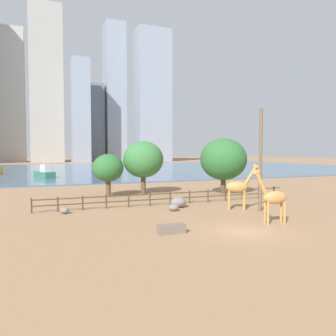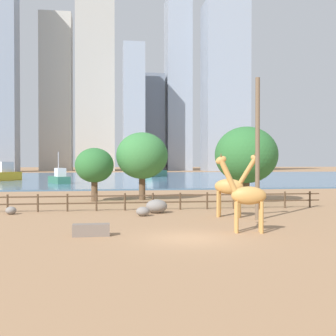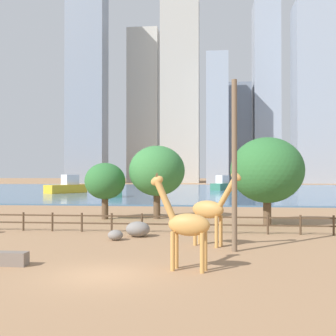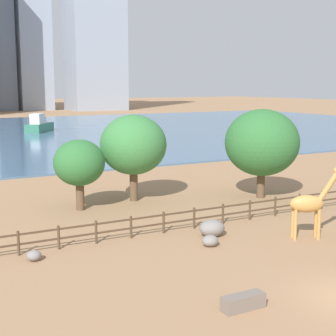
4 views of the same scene
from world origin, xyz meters
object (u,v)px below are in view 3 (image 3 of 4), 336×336
at_px(giraffe_companion, 211,209).
at_px(tree_right_tall, 157,171).
at_px(tree_left_large, 267,170).
at_px(boat_ferry, 67,187).
at_px(tree_center_broad, 105,181).
at_px(feeding_trough, 7,259).
at_px(giraffe_tall, 185,224).
at_px(boulder_by_pole, 115,235).
at_px(boulder_near_fence, 138,229).
at_px(utility_pole, 234,165).
at_px(boat_sailboat, 113,192).
at_px(boat_tug, 224,185).

relative_size(giraffe_companion, tree_right_tall, 0.66).
bearing_deg(tree_right_tall, tree_left_large, -21.79).
relative_size(giraffe_companion, boat_ferry, 0.52).
distance_m(tree_left_large, tree_right_tall, 9.82).
bearing_deg(tree_center_broad, feeding_trough, -88.91).
xyz_separation_m(giraffe_tall, boulder_by_pole, (-4.69, 7.35, -1.61)).
bearing_deg(tree_left_large, boulder_near_fence, -142.62).
bearing_deg(tree_left_large, boulder_by_pole, -140.32).
relative_size(giraffe_tall, boulder_by_pole, 4.45).
bearing_deg(boat_ferry, boulder_near_fence, 58.78).
xyz_separation_m(giraffe_tall, tree_left_large, (5.40, 15.72, 2.34)).
xyz_separation_m(utility_pole, boat_sailboat, (-16.87, 43.88, -3.42)).
bearing_deg(giraffe_companion, tree_right_tall, 136.39).
height_order(feeding_trough, tree_right_tall, tree_right_tall).
height_order(boat_ferry, boat_sailboat, boat_sailboat).
distance_m(boulder_near_fence, boat_ferry, 55.91).
xyz_separation_m(utility_pole, tree_right_tall, (-6.00, 14.92, -0.24)).
height_order(boulder_near_fence, boat_tug, boat_tug).
relative_size(boat_ferry, boat_sailboat, 1.36).
relative_size(utility_pole, tree_left_large, 1.31).
xyz_separation_m(boulder_by_pole, boat_tug, (8.62, 69.45, 1.00)).
relative_size(utility_pole, boulder_near_fence, 5.84).
bearing_deg(boat_sailboat, boat_ferry, 22.37).
xyz_separation_m(tree_center_broad, boat_ferry, (-18.08, 41.40, -1.92)).
height_order(utility_pole, boulder_by_pole, utility_pole).
bearing_deg(boulder_near_fence, giraffe_companion, -32.63).
relative_size(giraffe_tall, tree_right_tall, 0.63).
relative_size(tree_center_broad, boat_ferry, 0.61).
distance_m(giraffe_companion, utility_pole, 3.09).
height_order(tree_center_broad, boat_sailboat, boat_sailboat).
distance_m(utility_pole, feeding_trough, 11.79).
bearing_deg(boat_tug, boat_ferry, 154.96).
bearing_deg(giraffe_tall, boat_ferry, -53.49).
xyz_separation_m(feeding_trough, boat_ferry, (-18.43, 59.85, 1.08)).
distance_m(giraffe_companion, tree_left_large, 10.97).
relative_size(tree_right_tall, boat_sailboat, 1.08).
distance_m(feeding_trough, tree_center_broad, 18.70).
height_order(giraffe_tall, tree_center_broad, tree_center_broad).
bearing_deg(boulder_near_fence, tree_right_tall, 90.80).
distance_m(giraffe_companion, boat_ferry, 60.56).
distance_m(giraffe_tall, boat_tug, 76.90).
bearing_deg(feeding_trough, tree_left_large, 49.70).
distance_m(giraffe_tall, tree_center_broad, 20.33).
bearing_deg(giraffe_companion, utility_pole, -22.95).
bearing_deg(tree_center_broad, boat_sailboat, 102.11).
bearing_deg(giraffe_tall, boat_tug, -80.11).
distance_m(boulder_near_fence, tree_left_large, 11.91).
bearing_deg(tree_left_large, boat_ferry, 125.62).
height_order(giraffe_companion, boulder_by_pole, giraffe_companion).
distance_m(tree_left_large, boat_tug, 61.17).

